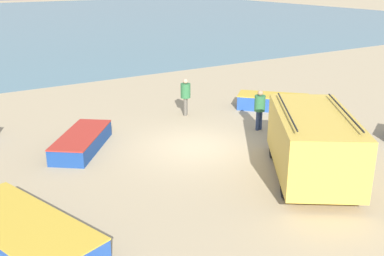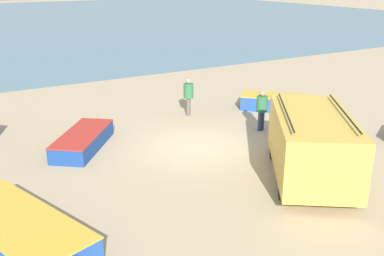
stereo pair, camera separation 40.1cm
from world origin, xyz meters
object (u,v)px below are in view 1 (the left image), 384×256
(parked_van, at_px, (312,142))
(fishing_rowboat_2, at_px, (26,236))
(fisherman_1, at_px, (260,106))
(fisherman_0, at_px, (186,94))
(fishing_rowboat_0, at_px, (83,140))
(fishing_rowboat_1, at_px, (276,102))

(parked_van, distance_m, fishing_rowboat_2, 8.50)
(parked_van, relative_size, fisherman_1, 3.11)
(fishing_rowboat_2, relative_size, fisherman_0, 3.21)
(fishing_rowboat_0, relative_size, fisherman_0, 2.26)
(parked_van, bearing_deg, fisherman_1, 15.64)
(fisherman_1, bearing_deg, fishing_rowboat_2, -79.89)
(parked_van, height_order, fisherman_0, parked_van)
(fishing_rowboat_1, bearing_deg, fisherman_0, -153.71)
(fishing_rowboat_0, bearing_deg, fisherman_0, -36.61)
(fishing_rowboat_0, distance_m, fishing_rowboat_2, 6.31)
(fishing_rowboat_1, relative_size, fishing_rowboat_2, 0.65)
(parked_van, height_order, fishing_rowboat_2, parked_van)
(parked_van, xyz_separation_m, fisherman_0, (-0.01, 7.49, -0.14))
(parked_van, relative_size, fishing_rowboat_0, 1.37)
(fisherman_1, bearing_deg, fishing_rowboat_1, 115.36)
(fishing_rowboat_0, relative_size, fishing_rowboat_2, 0.70)
(parked_van, distance_m, fisherman_0, 7.49)
(fishing_rowboat_2, bearing_deg, fisherman_0, 110.53)
(parked_van, relative_size, fishing_rowboat_2, 0.96)
(parked_van, height_order, fishing_rowboat_1, parked_van)
(fishing_rowboat_1, relative_size, fisherman_1, 2.10)
(fishing_rowboat_0, xyz_separation_m, fishing_rowboat_2, (-3.22, -5.42, 0.03))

